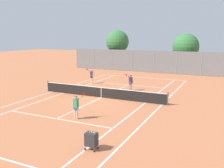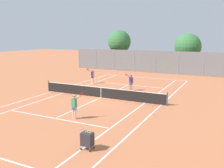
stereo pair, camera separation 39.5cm
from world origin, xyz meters
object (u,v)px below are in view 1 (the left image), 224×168
(player_near_side, at_px, (76,105))
(player_far_left, at_px, (92,75))
(ball_cart, at_px, (91,139))
(tree_behind_left, at_px, (118,42))
(loose_tennis_ball_0, at_px, (128,83))
(player_far_right, at_px, (131,82))
(loose_tennis_ball_3, at_px, (46,95))
(loose_tennis_ball_2, at_px, (96,119))
(tennis_net, at_px, (101,92))
(tree_behind_right, at_px, (186,48))
(loose_tennis_ball_1, at_px, (157,102))

(player_near_side, distance_m, player_far_left, 12.60)
(ball_cart, relative_size, tree_behind_left, 0.15)
(player_far_left, height_order, loose_tennis_ball_0, player_far_left)
(ball_cart, bearing_deg, player_far_right, 103.04)
(player_far_left, relative_size, loose_tennis_ball_3, 26.88)
(player_far_left, distance_m, loose_tennis_ball_2, 12.74)
(player_far_right, bearing_deg, loose_tennis_ball_2, -83.36)
(tennis_net, height_order, player_far_left, player_far_left)
(tree_behind_left, distance_m, tree_behind_right, 10.96)
(player_near_side, distance_m, loose_tennis_ball_3, 7.59)
(player_far_right, height_order, loose_tennis_ball_1, player_far_right)
(loose_tennis_ball_1, height_order, tree_behind_right, tree_behind_right)
(ball_cart, xyz_separation_m, player_far_left, (-8.53, 14.90, 0.40))
(tennis_net, relative_size, player_far_left, 6.76)
(loose_tennis_ball_2, xyz_separation_m, loose_tennis_ball_3, (-7.35, 3.84, 0.00))
(tree_behind_left, bearing_deg, tree_behind_right, 5.47)
(player_near_side, relative_size, loose_tennis_ball_1, 26.88)
(player_far_left, bearing_deg, tree_behind_left, 101.27)
(ball_cart, bearing_deg, loose_tennis_ball_2, 116.34)
(loose_tennis_ball_3, height_order, tree_behind_right, tree_behind_right)
(tennis_net, relative_size, loose_tennis_ball_1, 181.82)
(tree_behind_left, height_order, tree_behind_right, tree_behind_left)
(ball_cart, height_order, loose_tennis_ball_1, ball_cart)
(ball_cart, bearing_deg, loose_tennis_ball_0, 105.82)
(player_near_side, xyz_separation_m, loose_tennis_ball_0, (-1.57, 13.23, -0.89))
(loose_tennis_ball_1, bearing_deg, loose_tennis_ball_2, -114.01)
(loose_tennis_ball_0, bearing_deg, loose_tennis_ball_3, -117.31)
(player_far_right, bearing_deg, loose_tennis_ball_0, 115.34)
(tennis_net, bearing_deg, tree_behind_right, 78.71)
(player_near_side, distance_m, loose_tennis_ball_1, 7.39)
(player_far_left, height_order, loose_tennis_ball_1, player_far_left)
(tennis_net, bearing_deg, loose_tennis_ball_0, 92.82)
(loose_tennis_ball_2, bearing_deg, loose_tennis_ball_3, 152.39)
(tennis_net, xyz_separation_m, tree_behind_left, (-6.86, 19.13, 3.81))
(loose_tennis_ball_2, bearing_deg, ball_cart, -63.66)
(tennis_net, xyz_separation_m, ball_cart, (4.38, -9.36, 0.02))
(player_near_side, height_order, loose_tennis_ball_2, player_near_side)
(ball_cart, relative_size, player_near_side, 0.54)
(loose_tennis_ball_3, bearing_deg, loose_tennis_ball_0, 62.69)
(player_near_side, relative_size, tree_behind_left, 0.28)
(player_near_side, xyz_separation_m, player_far_right, (0.12, 9.65, 0.00))
(ball_cart, distance_m, player_near_side, 4.74)
(loose_tennis_ball_1, relative_size, tree_behind_left, 0.01)
(ball_cart, xyz_separation_m, loose_tennis_ball_0, (-4.74, 16.73, -0.50))
(tennis_net, distance_m, loose_tennis_ball_0, 7.39)
(tennis_net, height_order, loose_tennis_ball_0, tennis_net)
(player_far_right, xyz_separation_m, loose_tennis_ball_2, (1.07, -9.15, -0.89))
(loose_tennis_ball_0, bearing_deg, ball_cart, -74.18)
(ball_cart, relative_size, loose_tennis_ball_0, 14.58)
(ball_cart, height_order, tree_behind_right, tree_behind_right)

